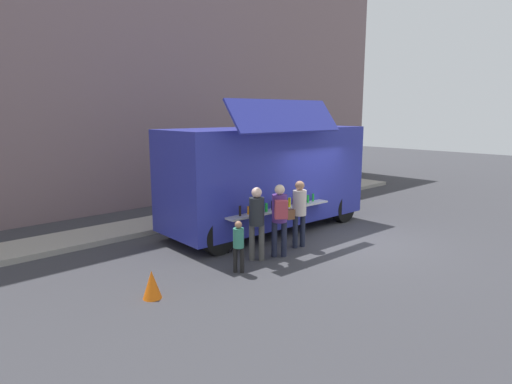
% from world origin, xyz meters
% --- Properties ---
extents(ground_plane, '(60.00, 60.00, 0.00)m').
position_xyz_m(ground_plane, '(0.00, 0.00, 0.00)').
color(ground_plane, '#38383D').
extents(curb_strip, '(28.00, 1.60, 0.15)m').
position_xyz_m(curb_strip, '(-4.79, 5.16, 0.07)').
color(curb_strip, '#9E998E').
rests_on(curb_strip, ground).
extents(building_behind, '(32.00, 2.40, 10.98)m').
position_xyz_m(building_behind, '(-3.79, 9.06, 5.49)').
color(building_behind, slate).
rests_on(building_behind, ground).
extents(food_truck_main, '(6.45, 3.03, 3.82)m').
position_xyz_m(food_truck_main, '(-0.79, 2.54, 1.66)').
color(food_truck_main, '#2B319E').
rests_on(food_truck_main, ground).
extents(traffic_cone_orange, '(0.36, 0.36, 0.55)m').
position_xyz_m(traffic_cone_orange, '(-5.83, 0.51, 0.28)').
color(traffic_cone_orange, orange).
rests_on(traffic_cone_orange, ground).
extents(trash_bin, '(0.60, 0.60, 1.00)m').
position_xyz_m(trash_bin, '(3.08, 4.86, 0.50)').
color(trash_bin, '#2F663B').
rests_on(trash_bin, ground).
extents(customer_front_ordering, '(0.58, 0.36, 1.76)m').
position_xyz_m(customer_front_ordering, '(-1.42, 0.71, 1.04)').
color(customer_front_ordering, '#1F2437').
rests_on(customer_front_ordering, ground).
extents(customer_mid_with_backpack, '(0.53, 0.57, 1.79)m').
position_xyz_m(customer_mid_with_backpack, '(-2.35, 0.51, 1.10)').
color(customer_mid_with_backpack, '#1E2237').
rests_on(customer_mid_with_backpack, ground).
extents(customer_rear_waiting, '(0.36, 0.36, 1.77)m').
position_xyz_m(customer_rear_waiting, '(-2.91, 0.72, 1.06)').
color(customer_rear_waiting, '#494745').
rests_on(customer_rear_waiting, ground).
extents(child_near_queue, '(0.24, 0.24, 1.17)m').
position_xyz_m(child_near_queue, '(-3.75, 0.40, 0.70)').
color(child_near_queue, black).
rests_on(child_near_queue, ground).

